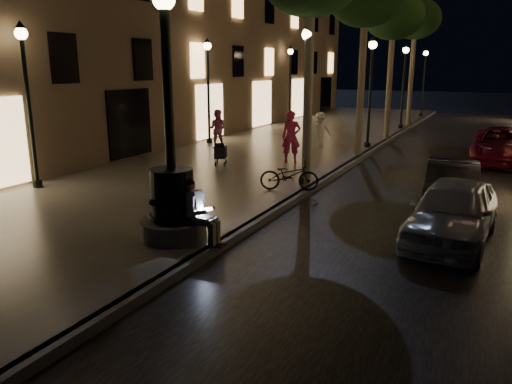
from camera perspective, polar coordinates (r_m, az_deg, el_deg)
The scene contains 23 objects.
ground at distance 22.19m, azimuth 12.69°, elevation 4.10°, with size 120.00×120.00×0.00m, color black.
cobble_lane at distance 21.70m, azimuth 20.41°, elevation 3.36°, with size 6.00×45.00×0.02m, color black.
promenade at distance 23.40m, azimuth 3.13°, elevation 5.18°, with size 8.00×45.00×0.20m, color slate.
curb_strip at distance 22.17m, azimuth 12.71°, elevation 4.35°, with size 0.25×45.00×0.20m, color #59595B.
fountain_lamppost at distance 10.55m, azimuth -9.58°, elevation 0.02°, with size 1.40×1.40×5.21m.
seated_man_laptop at distance 10.29m, azimuth -6.73°, elevation -1.99°, with size 0.97×0.33×1.34m.
tree_third at distance 26.92m, azimuth 15.46°, elevation 18.79°, with size 3.00×3.00×7.20m.
tree_far at distance 32.81m, azimuth 17.76°, elevation 18.23°, with size 3.00×3.00×7.50m.
lamp_curb_a at distance 15.25m, azimuth 5.83°, elevation 12.16°, with size 0.36×0.36×4.81m.
lamp_curb_b at distance 22.91m, azimuth 13.00°, elevation 12.54°, with size 0.36×0.36×4.81m.
lamp_curb_c at distance 30.75m, azimuth 16.56°, elevation 12.65°, with size 0.36×0.36×4.81m.
lamp_curb_d at distance 38.65m, azimuth 18.67°, elevation 12.70°, with size 0.36×0.36×4.81m.
lamp_left_a at distance 16.13m, azimuth -24.74°, elevation 11.07°, with size 0.36×0.36×4.81m.
lamp_left_b at distance 23.79m, azimuth -5.50°, elevation 12.87°, with size 0.36×0.36×4.81m.
lamp_left_c at distance 32.73m, azimuth 3.92°, elevation 13.25°, with size 0.36×0.36×4.81m.
stroller at distance 18.42m, azimuth -4.07°, elevation 4.55°, with size 0.63×0.94×0.96m.
car_front at distance 11.69m, azimuth 21.55°, elevation -2.07°, with size 1.62×4.02×1.37m, color #B7BABF.
car_second at distance 14.51m, azimuth 21.46°, elevation 0.72°, with size 1.32×3.79×1.25m, color black.
car_third at distance 22.16m, azimuth 26.41°, elevation 4.77°, with size 2.30×4.99×1.39m, color maroon.
pedestrian_red at distance 18.86m, azimuth 4.05°, elevation 6.29°, with size 0.71×0.47×1.95m, color #C12652.
pedestrian_pink at distance 22.34m, azimuth -4.46°, elevation 7.21°, with size 0.83×0.65×1.71m, color pink.
pedestrian_white at distance 22.56m, azimuth 7.30°, elevation 7.04°, with size 1.02×0.59×1.58m, color white.
bicycle at distance 14.66m, azimuth 3.82°, elevation 1.93°, with size 0.60×1.72×0.90m, color black.
Camera 1 is at (5.01, -6.28, 3.76)m, focal length 35.00 mm.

